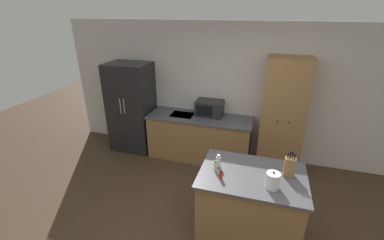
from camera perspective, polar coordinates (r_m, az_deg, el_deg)
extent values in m
cube|color=beige|center=(4.99, 10.99, 5.79)|extent=(7.20, 0.06, 2.60)
cube|color=black|center=(5.44, -13.25, 2.75)|extent=(0.85, 0.66, 1.82)
cylinder|color=silver|center=(5.13, -15.63, 2.99)|extent=(0.02, 0.02, 0.30)
cylinder|color=silver|center=(5.09, -14.86, 2.91)|extent=(0.02, 0.02, 0.30)
cube|color=olive|center=(5.11, 1.67, -3.99)|extent=(1.96, 0.66, 0.85)
cube|color=#4C4C51|center=(4.92, 1.73, 0.56)|extent=(2.00, 0.70, 0.03)
cube|color=#9EA0A3|center=(5.01, -2.17, 1.14)|extent=(0.44, 0.34, 0.01)
cube|color=olive|center=(4.76, 19.44, 0.60)|extent=(0.72, 0.59, 2.07)
sphere|color=black|center=(4.46, 18.48, -0.25)|extent=(0.02, 0.02, 0.02)
sphere|color=black|center=(4.47, 20.69, -0.50)|extent=(0.02, 0.02, 0.02)
cube|color=olive|center=(3.56, 12.55, -18.04)|extent=(1.22, 0.84, 0.90)
cube|color=#4C4C51|center=(3.28, 13.28, -11.90)|extent=(1.28, 0.90, 0.03)
cube|color=#232326|center=(4.94, 3.92, 2.68)|extent=(0.51, 0.36, 0.29)
cube|color=black|center=(4.79, 2.71, 2.02)|extent=(0.31, 0.01, 0.21)
cube|color=olive|center=(3.31, 20.83, -9.75)|extent=(0.12, 0.09, 0.24)
cylinder|color=black|center=(3.22, 20.59, -7.34)|extent=(0.02, 0.02, 0.08)
cylinder|color=black|center=(3.22, 21.04, -7.24)|extent=(0.02, 0.02, 0.09)
cylinder|color=black|center=(3.23, 21.46, -7.19)|extent=(0.02, 0.02, 0.09)
cylinder|color=black|center=(3.22, 21.90, -7.51)|extent=(0.02, 0.02, 0.08)
cylinder|color=beige|center=(3.24, 5.26, -10.20)|extent=(0.04, 0.04, 0.11)
cylinder|color=#286628|center=(3.20, 5.30, -9.18)|extent=(0.03, 0.03, 0.02)
cylinder|color=#B2281E|center=(3.11, 6.39, -12.04)|extent=(0.05, 0.05, 0.10)
cylinder|color=black|center=(3.07, 6.44, -11.14)|extent=(0.03, 0.03, 0.02)
cylinder|color=beige|center=(3.31, 5.86, -9.19)|extent=(0.06, 0.06, 0.13)
cylinder|color=silver|center=(3.26, 5.92, -7.97)|extent=(0.04, 0.04, 0.03)
cylinder|color=white|center=(3.06, 17.49, -12.69)|extent=(0.16, 0.16, 0.19)
sphere|color=#262628|center=(3.00, 17.74, -11.04)|extent=(0.02, 0.02, 0.02)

